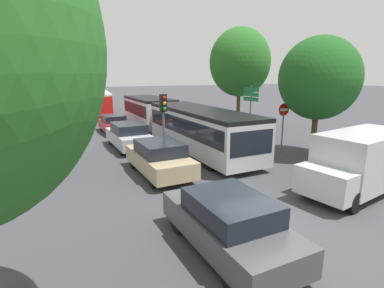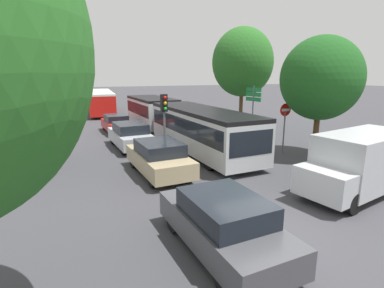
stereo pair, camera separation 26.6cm
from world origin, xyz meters
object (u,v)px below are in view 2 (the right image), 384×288
(white_van, at_px, (361,162))
(tree_left_mid, at_px, (37,87))
(tree_right_mid, at_px, (243,62))
(queued_car_red, at_px, (116,123))
(city_bus_rear, at_px, (100,100))
(direction_sign_post, at_px, (253,100))
(no_entry_sign, at_px, (285,120))
(tree_right_near, at_px, (321,79))
(queued_car_silver, at_px, (130,135))
(articulated_bus, at_px, (176,119))
(queued_car_tan, at_px, (159,158))
(queued_car_graphite, at_px, (223,223))
(traffic_light, at_px, (164,112))

(white_van, bearing_deg, tree_left_mid, -46.04)
(tree_right_mid, bearing_deg, queued_car_red, 165.36)
(city_bus_rear, bearing_deg, direction_sign_post, -149.25)
(queued_car_red, height_order, no_entry_sign, no_entry_sign)
(tree_right_near, bearing_deg, queued_car_silver, 148.01)
(articulated_bus, bearing_deg, queued_car_silver, -76.54)
(articulated_bus, distance_m, direction_sign_post, 5.86)
(queued_car_tan, bearing_deg, queued_car_graphite, 175.02)
(white_van, relative_size, direction_sign_post, 1.47)
(direction_sign_post, bearing_deg, queued_car_tan, 19.90)
(tree_right_mid, bearing_deg, queued_car_graphite, -122.56)
(articulated_bus, distance_m, tree_right_near, 9.15)
(traffic_light, bearing_deg, no_entry_sign, 69.05)
(queued_car_silver, bearing_deg, direction_sign_post, -89.87)
(queued_car_graphite, relative_size, tree_right_near, 0.69)
(traffic_light, height_order, direction_sign_post, direction_sign_post)
(city_bus_rear, bearing_deg, no_entry_sign, -157.60)
(articulated_bus, height_order, white_van, articulated_bus)
(tree_right_near, bearing_deg, articulated_bus, 130.72)
(articulated_bus, distance_m, queued_car_silver, 3.53)
(no_entry_sign, bearing_deg, queued_car_graphite, -46.62)
(queued_car_tan, xyz_separation_m, tree_right_mid, (9.23, 8.33, 4.50))
(queued_car_graphite, relative_size, tree_left_mid, 0.79)
(queued_car_red, bearing_deg, city_bus_rear, -4.03)
(queued_car_graphite, relative_size, traffic_light, 1.30)
(city_bus_rear, xyz_separation_m, tree_right_near, (8.97, -23.57, 2.75))
(direction_sign_post, height_order, tree_right_mid, tree_right_mid)
(white_van, bearing_deg, queued_car_silver, -69.01)
(articulated_bus, bearing_deg, traffic_light, -30.44)
(articulated_bus, height_order, direction_sign_post, direction_sign_post)
(queued_car_graphite, distance_m, queued_car_red, 17.21)
(tree_left_mid, distance_m, tree_right_mid, 15.17)
(queued_car_graphite, bearing_deg, city_bus_rear, -3.47)
(city_bus_rear, relative_size, tree_left_mid, 2.08)
(no_entry_sign, bearing_deg, articulated_bus, -140.76)
(white_van, relative_size, traffic_light, 1.55)
(articulated_bus, xyz_separation_m, queued_car_tan, (-3.08, -6.40, -0.67))
(queued_car_silver, xyz_separation_m, direction_sign_post, (9.05, 0.58, 1.79))
(traffic_light, distance_m, tree_right_near, 8.36)
(queued_car_tan, xyz_separation_m, queued_car_red, (-0.30, 10.82, -0.09))
(queued_car_silver, height_order, tree_right_mid, tree_right_mid)
(city_bus_rear, xyz_separation_m, queued_car_graphite, (0.03, -29.74, -0.67))
(city_bus_rear, relative_size, tree_right_near, 1.82)
(traffic_light, bearing_deg, queued_car_silver, -164.74)
(queued_car_silver, relative_size, direction_sign_post, 1.26)
(queued_car_graphite, xyz_separation_m, queued_car_tan, (0.16, 6.39, 0.01))
(queued_car_graphite, bearing_deg, queued_car_tan, -4.98)
(white_van, bearing_deg, direction_sign_post, -114.11)
(direction_sign_post, relative_size, tree_right_mid, 0.45)
(queued_car_silver, bearing_deg, traffic_light, -160.42)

